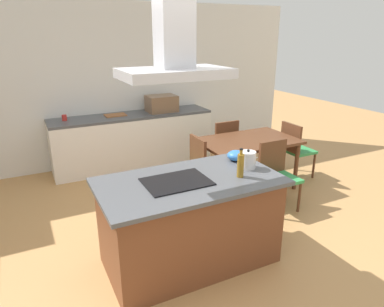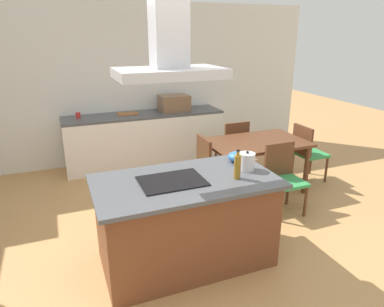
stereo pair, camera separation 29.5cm
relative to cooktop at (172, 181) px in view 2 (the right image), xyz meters
name	(u,v)px [view 2 (the right image)]	position (x,y,z in m)	size (l,w,h in m)	color
ground	(148,198)	(0.14, 1.50, -0.91)	(16.00, 16.00, 0.00)	tan
wall_back	(119,85)	(0.14, 3.25, 0.44)	(7.20, 0.10, 2.70)	white
kitchen_island	(186,221)	(0.14, 0.00, -0.45)	(1.73, 0.95, 0.90)	brown
cooktop	(172,181)	(0.00, 0.00, 0.00)	(0.60, 0.44, 0.01)	black
tea_kettle	(247,162)	(0.79, 0.00, 0.08)	(0.21, 0.16, 0.20)	silver
olive_oil_bottle	(237,166)	(0.60, -0.15, 0.12)	(0.07, 0.07, 0.29)	olive
mixing_bowl	(237,157)	(0.82, 0.24, 0.05)	(0.20, 0.20, 0.11)	#2D6BB7
back_counter	(145,139)	(0.47, 2.88, -0.46)	(2.71, 0.62, 0.90)	white
countertop_microwave	(174,103)	(1.01, 2.88, 0.13)	(0.50, 0.38, 0.28)	brown
coffee_mug_red	(78,115)	(-0.60, 2.95, 0.04)	(0.08, 0.08, 0.09)	red
cutting_board	(128,114)	(0.20, 2.93, 0.00)	(0.34, 0.24, 0.02)	#995B33
dining_table	(256,147)	(1.67, 1.22, -0.24)	(1.40, 0.90, 0.75)	#59331E
chair_facing_back_wall	(233,144)	(1.67, 1.88, -0.40)	(0.42, 0.42, 0.89)	#33934C
chair_at_left_end	(197,166)	(0.75, 1.22, -0.40)	(0.42, 0.42, 0.89)	#33934C
chair_at_right_end	(307,150)	(2.58, 1.22, -0.40)	(0.42, 0.42, 0.89)	#33934C
chair_facing_island	(283,174)	(1.67, 0.55, -0.40)	(0.42, 0.42, 0.89)	#33934C
range_hood	(169,46)	(0.00, 0.00, 1.20)	(0.90, 0.55, 0.78)	#ADADB2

